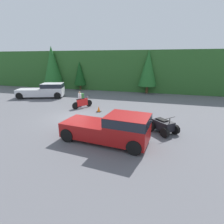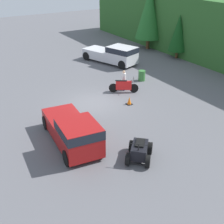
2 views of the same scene
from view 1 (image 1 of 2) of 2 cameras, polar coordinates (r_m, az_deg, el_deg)
ground_plane at (r=15.29m, az=-12.49°, el=-1.75°), size 80.00×80.00×0.00m
hillside_backdrop at (r=29.60m, az=2.04°, el=13.53°), size 44.00×6.00×5.97m
tree_left at (r=30.43m, az=-18.90°, el=14.56°), size 2.95×2.95×6.71m
tree_mid_left at (r=28.47m, az=-10.48°, el=12.33°), size 1.94×1.94×4.41m
tree_mid_right at (r=25.62m, az=11.69°, el=13.78°), size 2.62×2.62×5.95m
pickup_truck_red at (r=10.27m, az=0.24°, el=-5.10°), size 5.40×2.56×1.81m
pickup_truck_second at (r=24.03m, az=-21.02°, el=6.70°), size 6.03×3.72×1.81m
dirt_bike at (r=17.98m, az=-9.65°, el=2.90°), size 1.34×1.97×1.19m
quad_atv at (r=12.32m, az=16.32°, el=-4.37°), size 2.20×2.17×1.20m
rider_person at (r=18.27m, az=-10.46°, el=4.32°), size 0.41×0.41×1.62m
traffic_cone at (r=16.48m, az=-4.36°, el=0.92°), size 0.42×0.42×0.55m
steel_barrel at (r=20.97m, az=-9.88°, el=4.76°), size 0.58×0.58×0.88m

